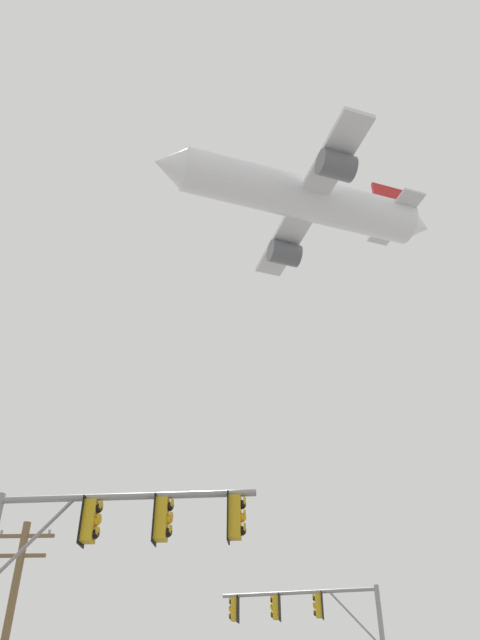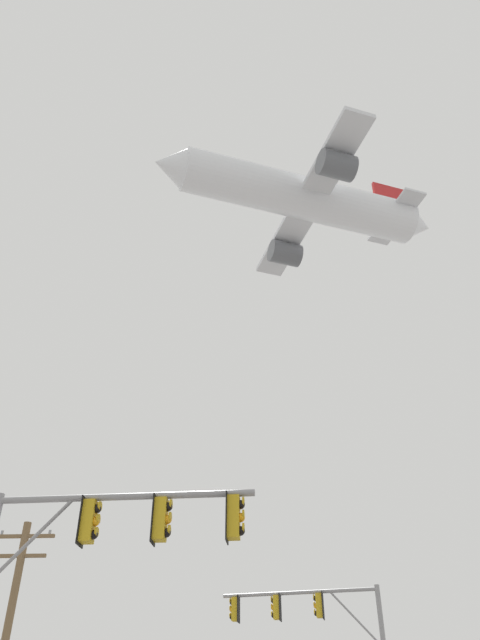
{
  "view_description": "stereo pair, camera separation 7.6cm",
  "coord_description": "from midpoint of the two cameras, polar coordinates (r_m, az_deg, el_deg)",
  "views": [
    {
      "loc": [
        -0.08,
        -5.89,
        1.16
      ],
      "look_at": [
        -0.87,
        15.0,
        15.56
      ],
      "focal_mm": 34.81,
      "sensor_mm": 36.0,
      "label": 1
    },
    {
      "loc": [
        -0.0,
        -5.88,
        1.16
      ],
      "look_at": [
        -0.87,
        15.0,
        15.56
      ],
      "focal_mm": 34.81,
      "sensor_mm": 36.0,
      "label": 2
    }
  ],
  "objects": [
    {
      "name": "utility_pole",
      "position": [
        24.93,
        -20.58,
        -25.39
      ],
      "size": [
        2.2,
        0.28,
        8.07
      ],
      "color": "brown",
      "rests_on": "ground"
    },
    {
      "name": "signal_pole_far",
      "position": [
        27.69,
        7.26,
        -26.23
      ],
      "size": [
        6.38,
        1.44,
        6.53
      ],
      "color": "gray",
      "rests_on": "ground"
    },
    {
      "name": "signal_pole_near",
      "position": [
        14.38,
        -13.21,
        -20.04
      ],
      "size": [
        5.89,
        0.62,
        5.89
      ],
      "color": "gray",
      "rests_on": "ground"
    },
    {
      "name": "airplane",
      "position": [
        45.53,
        5.69,
        11.08
      ],
      "size": [
        20.83,
        16.09,
        5.82
      ],
      "color": "white"
    }
  ]
}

